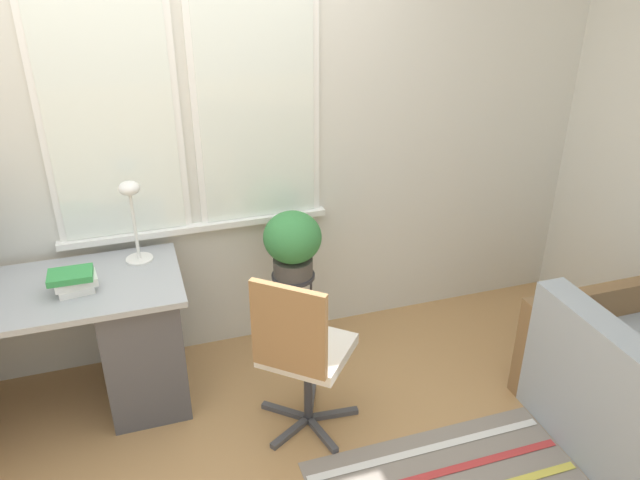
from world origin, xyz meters
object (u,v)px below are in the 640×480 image
object	(u,v)px
book_stack	(74,281)
plant_stand	(293,284)
desk_lamp	(132,207)
office_chair_swivel	(302,351)
potted_plant	(293,241)

from	to	relation	value
book_stack	plant_stand	xyz separation A→B (m)	(1.16, 0.15, -0.32)
desk_lamp	book_stack	xyz separation A→B (m)	(-0.32, -0.23, -0.26)
book_stack	desk_lamp	bearing A→B (deg)	36.10
office_chair_swivel	plant_stand	size ratio (longest dim) A/B	1.67
desk_lamp	book_stack	bearing A→B (deg)	-143.90
office_chair_swivel	plant_stand	distance (m)	0.65
potted_plant	office_chair_swivel	bearing A→B (deg)	-102.26
book_stack	plant_stand	distance (m)	1.21
desk_lamp	book_stack	world-z (taller)	desk_lamp
plant_stand	potted_plant	bearing A→B (deg)	180.00
office_chair_swivel	plant_stand	xyz separation A→B (m)	(0.14, 0.64, -0.00)
desk_lamp	plant_stand	xyz separation A→B (m)	(0.84, -0.08, -0.58)
desk_lamp	plant_stand	world-z (taller)	desk_lamp
potted_plant	desk_lamp	bearing A→B (deg)	174.41
office_chair_swivel	potted_plant	xyz separation A→B (m)	(0.14, 0.64, 0.28)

